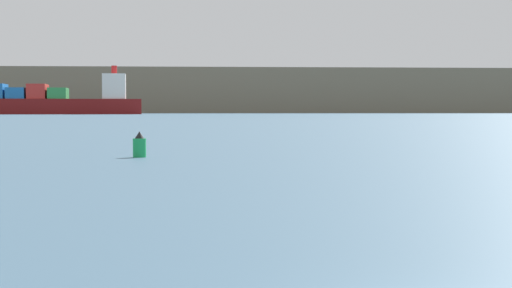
# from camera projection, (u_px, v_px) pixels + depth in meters

# --- Properties ---
(cargo_ship) EXTENTS (160.87, 34.91, 34.57)m
(cargo_ship) POSITION_uv_depth(u_px,v_px,m) (28.00, 101.00, 563.27)
(cargo_ship) COLOR maroon
(cargo_ship) RESTS_ON ground_plane
(channel_buoy) EXTENTS (0.93, 0.93, 1.82)m
(channel_buoy) POSITION_uv_depth(u_px,v_px,m) (139.00, 146.00, 56.21)
(channel_buoy) COLOR #19994C
(channel_buoy) RESTS_ON ground_plane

